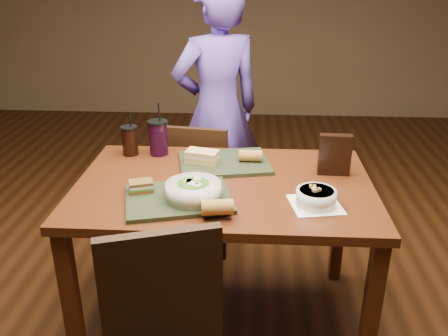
{
  "coord_description": "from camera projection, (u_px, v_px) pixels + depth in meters",
  "views": [
    {
      "loc": [
        0.11,
        -1.88,
        1.64
      ],
      "look_at": [
        0.0,
        0.0,
        0.82
      ],
      "focal_mm": 38.0,
      "sensor_mm": 36.0,
      "label": 1
    }
  ],
  "objects": [
    {
      "name": "ground",
      "position": [
        224.0,
        317.0,
        2.38
      ],
      "size": [
        6.0,
        6.0,
        0.0
      ],
      "primitive_type": "plane",
      "color": "#381C0B",
      "rests_on": "ground"
    },
    {
      "name": "dining_table",
      "position": [
        224.0,
        201.0,
        2.12
      ],
      "size": [
        1.3,
        0.85,
        0.75
      ],
      "color": "#48200E",
      "rests_on": "ground"
    },
    {
      "name": "chair_far",
      "position": [
        198.0,
        183.0,
        2.76
      ],
      "size": [
        0.4,
        0.4,
        0.83
      ],
      "color": "black",
      "rests_on": "ground"
    },
    {
      "name": "diner",
      "position": [
        217.0,
        111.0,
        2.98
      ],
      "size": [
        0.67,
        0.57,
        1.57
      ],
      "primitive_type": "imported",
      "rotation": [
        0.0,
        0.0,
        3.56
      ],
      "color": "#553CA5",
      "rests_on": "ground"
    },
    {
      "name": "tray_near",
      "position": [
        179.0,
        198.0,
        1.92
      ],
      "size": [
        0.49,
        0.41,
        0.02
      ],
      "primitive_type": "cube",
      "rotation": [
        0.0,
        0.0,
        0.25
      ],
      "color": "#222B19",
      "rests_on": "dining_table"
    },
    {
      "name": "tray_far",
      "position": [
        224.0,
        163.0,
        2.27
      ],
      "size": [
        0.47,
        0.4,
        0.02
      ],
      "primitive_type": "cube",
      "rotation": [
        0.0,
        0.0,
        0.2
      ],
      "color": "#222B19",
      "rests_on": "dining_table"
    },
    {
      "name": "salad_bowl",
      "position": [
        193.0,
        190.0,
        1.89
      ],
      "size": [
        0.22,
        0.22,
        0.07
      ],
      "color": "silver",
      "rests_on": "tray_near"
    },
    {
      "name": "soup_bowl",
      "position": [
        316.0,
        197.0,
        1.88
      ],
      "size": [
        0.23,
        0.23,
        0.08
      ],
      "color": "white",
      "rests_on": "dining_table"
    },
    {
      "name": "sandwich_near",
      "position": [
        141.0,
        186.0,
        1.96
      ],
      "size": [
        0.11,
        0.09,
        0.05
      ],
      "color": "#593819",
      "rests_on": "tray_near"
    },
    {
      "name": "sandwich_far",
      "position": [
        202.0,
        157.0,
        2.23
      ],
      "size": [
        0.17,
        0.12,
        0.06
      ],
      "color": "tan",
      "rests_on": "tray_far"
    },
    {
      "name": "baguette_near",
      "position": [
        217.0,
        207.0,
        1.77
      ],
      "size": [
        0.13,
        0.08,
        0.06
      ],
      "primitive_type": "cylinder",
      "rotation": [
        0.0,
        1.57,
        0.14
      ],
      "color": "#AD7533",
      "rests_on": "tray_near"
    },
    {
      "name": "baguette_far",
      "position": [
        250.0,
        156.0,
        2.25
      ],
      "size": [
        0.11,
        0.06,
        0.05
      ],
      "primitive_type": "cylinder",
      "rotation": [
        0.0,
        1.57,
        0.0
      ],
      "color": "#AD7533",
      "rests_on": "tray_far"
    },
    {
      "name": "cup_cola",
      "position": [
        130.0,
        140.0,
        2.36
      ],
      "size": [
        0.08,
        0.08,
        0.23
      ],
      "color": "black",
      "rests_on": "dining_table"
    },
    {
      "name": "cup_berry",
      "position": [
        158.0,
        137.0,
        2.36
      ],
      "size": [
        0.1,
        0.1,
        0.27
      ],
      "color": "black",
      "rests_on": "dining_table"
    },
    {
      "name": "chip_bag",
      "position": [
        335.0,
        155.0,
        2.13
      ],
      "size": [
        0.15,
        0.05,
        0.19
      ],
      "primitive_type": "cube",
      "rotation": [
        0.0,
        0.0,
        -0.04
      ],
      "color": "black",
      "rests_on": "dining_table"
    }
  ]
}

